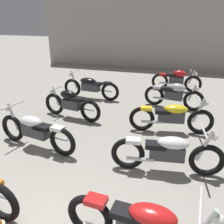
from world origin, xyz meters
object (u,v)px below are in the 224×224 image
(motorcycle_left_row_2, at_px, (71,103))
(motorcycle_right_row_4, at_px, (177,80))
(motorcycle_right_row_3, at_px, (174,95))
(motorcycle_left_row_3, at_px, (90,86))
(motorcycle_left_row_1, at_px, (35,130))
(motorcycle_right_row_1, at_px, (168,152))
(motorcycle_right_row_2, at_px, (172,116))

(motorcycle_left_row_2, relative_size, motorcycle_right_row_4, 0.99)
(motorcycle_right_row_3, bearing_deg, motorcycle_right_row_4, 90.49)
(motorcycle_right_row_4, bearing_deg, motorcycle_left_row_3, -147.43)
(motorcycle_left_row_1, relative_size, motorcycle_right_row_1, 1.00)
(motorcycle_left_row_2, bearing_deg, motorcycle_left_row_3, 93.95)
(motorcycle_left_row_3, height_order, motorcycle_right_row_2, same)
(motorcycle_left_row_3, distance_m, motorcycle_right_row_4, 3.51)
(motorcycle_left_row_3, relative_size, motorcycle_right_row_1, 1.00)
(motorcycle_left_row_2, distance_m, motorcycle_right_row_4, 4.70)
(motorcycle_right_row_3, relative_size, motorcycle_right_row_4, 1.00)
(motorcycle_right_row_4, bearing_deg, motorcycle_left_row_1, -117.05)
(motorcycle_left_row_2, xyz_separation_m, motorcycle_right_row_1, (2.95, -1.93, -0.01))
(motorcycle_left_row_2, bearing_deg, motorcycle_right_row_3, 31.23)
(motorcycle_left_row_3, distance_m, motorcycle_right_row_3, 2.98)
(motorcycle_left_row_1, distance_m, motorcycle_right_row_3, 4.57)
(motorcycle_left_row_1, distance_m, motorcycle_right_row_1, 2.97)
(motorcycle_left_row_2, height_order, motorcycle_left_row_3, motorcycle_left_row_3)
(motorcycle_right_row_1, xyz_separation_m, motorcycle_right_row_4, (-0.12, 5.68, 0.01))
(motorcycle_left_row_3, xyz_separation_m, motorcycle_right_row_1, (3.08, -3.79, 0.00))
(motorcycle_right_row_2, bearing_deg, motorcycle_right_row_1, -88.45)
(motorcycle_left_row_1, relative_size, motorcycle_left_row_3, 0.99)
(motorcycle_left_row_2, distance_m, motorcycle_right_row_2, 2.91)
(motorcycle_left_row_1, bearing_deg, motorcycle_right_row_4, 62.95)
(motorcycle_left_row_2, height_order, motorcycle_right_row_1, motorcycle_right_row_1)
(motorcycle_left_row_2, xyz_separation_m, motorcycle_right_row_2, (2.90, -0.12, -0.01))
(motorcycle_left_row_2, bearing_deg, motorcycle_right_row_4, 52.96)
(motorcycle_left_row_2, height_order, motorcycle_right_row_2, motorcycle_right_row_2)
(motorcycle_left_row_2, bearing_deg, motorcycle_left_row_1, -90.61)
(motorcycle_right_row_1, distance_m, motorcycle_right_row_2, 1.81)
(motorcycle_left_row_3, height_order, motorcycle_right_row_1, same)
(motorcycle_right_row_1, bearing_deg, motorcycle_left_row_2, 146.88)
(motorcycle_right_row_2, bearing_deg, motorcycle_right_row_3, 91.74)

